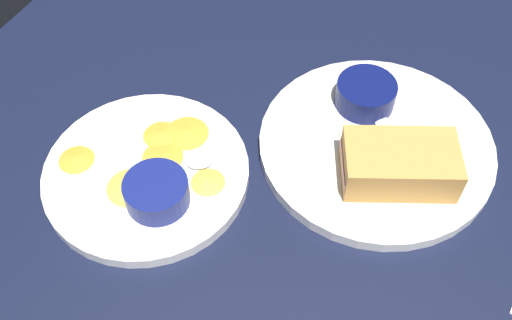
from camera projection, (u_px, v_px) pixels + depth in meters
ground_plane at (324, 207)px, 72.19cm from camera, size 110.00×110.00×3.00cm
plate_sandwich_main at (376, 146)px, 74.97cm from camera, size 29.08×29.08×1.60cm
sandwich_half_near at (400, 164)px, 69.22cm from camera, size 15.00×12.41×4.80cm
ramekin_dark_sauce at (366, 93)px, 76.82cm from camera, size 7.66×7.66×3.39cm
spoon_by_dark_ramekin at (391, 132)px, 74.82cm from camera, size 8.85×7.00×0.80cm
plate_chips_companion at (147, 173)px, 72.39cm from camera, size 24.67×24.67×1.60cm
ramekin_light_gravy at (156, 191)px, 67.70cm from camera, size 7.39×7.39×3.21cm
spoon_by_gravy_ramekin at (189, 163)px, 71.86cm from camera, size 9.04×6.68×0.80cm
plantain_chip_scatter at (154, 157)px, 72.53cm from camera, size 21.28×17.93×0.60cm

